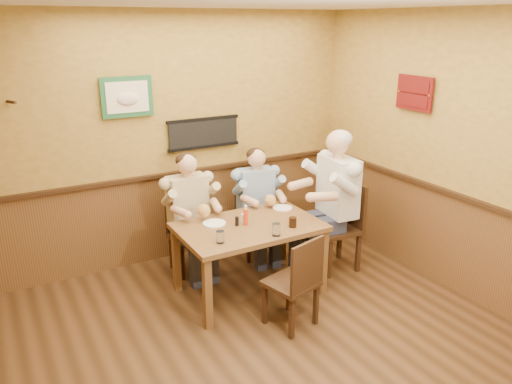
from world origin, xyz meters
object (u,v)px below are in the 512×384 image
pepper_shaker (237,221)px  water_glass_left (220,237)px  chair_back_left (189,235)px  dining_table (249,233)px  cola_tumbler (293,222)px  salt_shaker (243,218)px  water_glass_mid (276,230)px  hot_sauce_bottle (246,216)px  chair_right_end (336,227)px  chair_back_right (256,223)px  chair_near_side (291,281)px  diner_blue_polo (256,209)px  diner_white_elder (337,209)px  diner_tan_shirt (189,220)px

pepper_shaker → water_glass_left: bearing=-137.8°
chair_back_left → dining_table: bearing=-65.7°
dining_table → water_glass_left: size_ratio=12.10×
chair_back_left → cola_tumbler: (0.70, -1.00, 0.37)m
salt_shaker → chair_back_left: bearing=115.8°
cola_tumbler → pepper_shaker: cola_tumbler is taller
water_glass_mid → hot_sauce_bottle: 0.40m
chair_right_end → hot_sauce_bottle: chair_right_end is taller
chair_back_right → water_glass_left: 1.38m
chair_back_right → chair_near_side: bearing=-100.7°
chair_near_side → salt_shaker: bearing=-98.9°
water_glass_left → pepper_shaker: water_glass_left is taller
diner_blue_polo → pepper_shaker: size_ratio=12.92×
diner_blue_polo → water_glass_left: 1.34m
dining_table → chair_back_left: bearing=115.5°
hot_sauce_bottle → chair_back_right: bearing=54.2°
chair_back_right → chair_near_side: (-0.43, -1.41, 0.03)m
water_glass_left → diner_white_elder: bearing=9.2°
pepper_shaker → chair_back_left: bearing=108.8°
chair_back_right → water_glass_left: (-0.91, -0.97, 0.39)m
diner_blue_polo → chair_back_left: bearing=-175.2°
chair_near_side → cola_tumbler: 0.64m
chair_back_right → diner_white_elder: bearing=-43.0°
cola_tumbler → pepper_shaker: 0.55m
pepper_shaker → diner_blue_polo: bearing=48.9°
diner_white_elder → hot_sauce_bottle: 1.13m
diner_tan_shirt → water_glass_mid: 1.20m
dining_table → chair_back_right: 0.90m
diner_tan_shirt → salt_shaker: (0.32, -0.66, 0.19)m
chair_right_end → chair_back_right: bearing=-133.9°
water_glass_left → water_glass_mid: 0.54m
chair_right_end → water_glass_mid: size_ratio=8.26×
chair_near_side → diner_blue_polo: (0.43, 1.41, 0.15)m
diner_tan_shirt → diner_white_elder: diner_white_elder is taller
chair_near_side → water_glass_mid: (0.05, 0.34, 0.37)m
chair_right_end → chair_back_left: bearing=-111.7°
chair_back_left → chair_near_side: 1.49m
pepper_shaker → chair_right_end: bearing=-1.9°
salt_shaker → pepper_shaker: 0.09m
chair_near_side → hot_sauce_bottle: bearing=-98.6°
diner_tan_shirt → hot_sauce_bottle: size_ratio=6.64×
chair_back_left → water_glass_left: (-0.08, -0.99, 0.38)m
chair_back_right → salt_shaker: salt_shaker is taller
chair_back_left → hot_sauce_bottle: bearing=-67.0°
hot_sauce_bottle → diner_blue_polo: bearing=54.2°
diner_blue_polo → hot_sauce_bottle: diner_blue_polo is taller
chair_near_side → diner_tan_shirt: size_ratio=0.73×
chair_back_right → diner_blue_polo: (0.00, 0.00, 0.18)m
chair_back_right → water_glass_left: water_glass_left is taller
diner_blue_polo → water_glass_mid: size_ratio=9.80×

